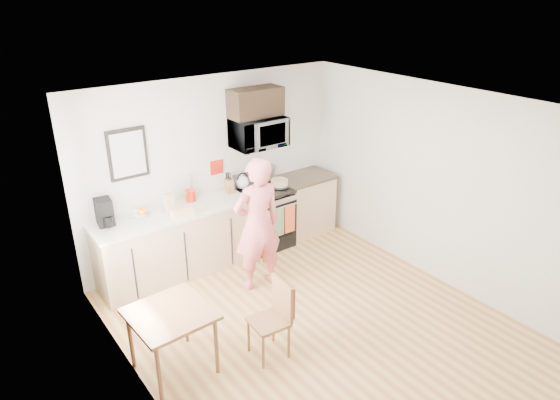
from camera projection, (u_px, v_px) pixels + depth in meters
floor at (315, 325)px, 5.89m from camera, size 4.60×4.60×0.00m
back_wall at (213, 168)px, 7.06m from camera, size 4.00×0.04×2.60m
front_wall at (522, 340)px, 3.68m from camera, size 4.00×0.04×2.60m
left_wall at (142, 289)px, 4.28m from camera, size 0.04×4.60×2.60m
right_wall at (436, 185)px, 6.46m from camera, size 0.04×4.60×2.60m
ceiling at (323, 107)px, 4.85m from camera, size 4.00×4.60×0.04m
window at (110, 228)px, 4.79m from camera, size 0.06×1.40×1.50m
cabinet_left at (176, 245)px, 6.75m from camera, size 2.10×0.60×0.90m
countertop_left at (173, 214)px, 6.56m from camera, size 2.14×0.64×0.04m
cabinet_right at (304, 205)px, 7.96m from camera, size 0.84×0.60×0.90m
countertop_right at (304, 177)px, 7.77m from camera, size 0.88×0.64×0.04m
range at (263, 219)px, 7.52m from camera, size 0.76×0.70×1.16m
microwave at (258, 132)px, 7.06m from camera, size 0.76×0.51×0.42m
upper_cabinet at (256, 102)px, 6.92m from camera, size 0.76×0.35×0.40m
wall_art at (128, 154)px, 6.21m from camera, size 0.50×0.04×0.65m
wall_trivet at (217, 167)px, 7.08m from camera, size 0.20×0.02×0.20m
person at (257, 225)px, 6.32m from camera, size 0.69×0.50×1.79m
dining_table at (171, 319)px, 4.97m from camera, size 0.77×0.77×0.72m
chair at (278, 307)px, 5.27m from camera, size 0.44×0.40×0.88m
knife_block at (229, 186)px, 7.12m from camera, size 0.11×0.14×0.21m
utensil_crock at (190, 190)px, 6.83m from camera, size 0.13×0.13×0.40m
fruit_bowl at (140, 213)px, 6.44m from camera, size 0.30×0.30×0.11m
milk_carton at (169, 204)px, 6.47m from camera, size 0.10×0.10×0.27m
coffee_maker at (105, 213)px, 6.16m from camera, size 0.21×0.30×0.34m
bread_bag at (182, 213)px, 6.41m from camera, size 0.29×0.14×0.11m
cake at (279, 183)px, 7.41m from camera, size 0.31×0.31×0.10m
kettle at (242, 182)px, 7.29m from camera, size 0.20×0.20×0.25m
pot at (262, 191)px, 7.13m from camera, size 0.19×0.31×0.10m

